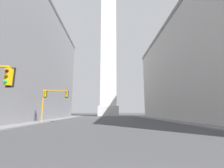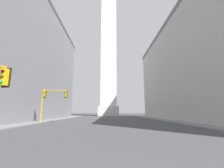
{
  "view_description": "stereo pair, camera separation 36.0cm",
  "coord_description": "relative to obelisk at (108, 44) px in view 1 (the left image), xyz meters",
  "views": [
    {
      "loc": [
        -0.28,
        -1.97,
        1.98
      ],
      "look_at": [
        1.35,
        53.81,
        12.25
      ],
      "focal_mm": 24.0,
      "sensor_mm": 36.0,
      "label": 1
    },
    {
      "loc": [
        0.08,
        -1.98,
        1.98
      ],
      "look_at": [
        1.35,
        53.81,
        12.25
      ],
      "focal_mm": 24.0,
      "sensor_mm": 36.0,
      "label": 2
    }
  ],
  "objects": [
    {
      "name": "building_left",
      "position": [
        -23.78,
        -38.31,
        -21.38
      ],
      "size": [
        19.41,
        53.5,
        28.53
      ],
      "color": "slate",
      "rests_on": "ground_plane"
    },
    {
      "name": "sidewalk_right",
      "position": [
        13.87,
        -43.93,
        -35.58
      ],
      "size": [
        5.0,
        82.37,
        0.15
      ],
      "primitive_type": "cube",
      "color": "slate",
      "rests_on": "ground_plane"
    },
    {
      "name": "obelisk",
      "position": [
        0.0,
        0.0,
        0.0
      ],
      "size": [
        9.23,
        9.23,
        73.57
      ],
      "color": "silver",
      "rests_on": "ground_plane"
    },
    {
      "name": "traffic_light_mid_left",
      "position": [
        -10.18,
        -43.93,
        -31.27
      ],
      "size": [
        4.54,
        0.52,
        5.77
      ],
      "color": "orange",
      "rests_on": "ground_plane"
    },
    {
      "name": "sidewalk_left",
      "position": [
        -13.87,
        -43.93,
        -35.58
      ],
      "size": [
        5.0,
        82.37,
        0.15
      ],
      "primitive_type": "cube",
      "color": "slate",
      "rests_on": "ground_plane"
    }
  ]
}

